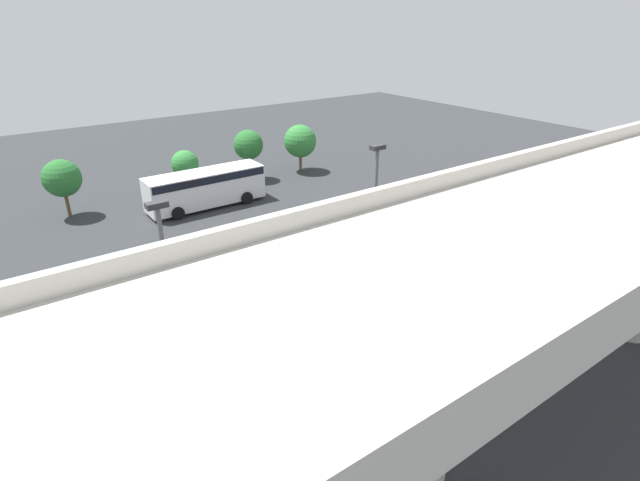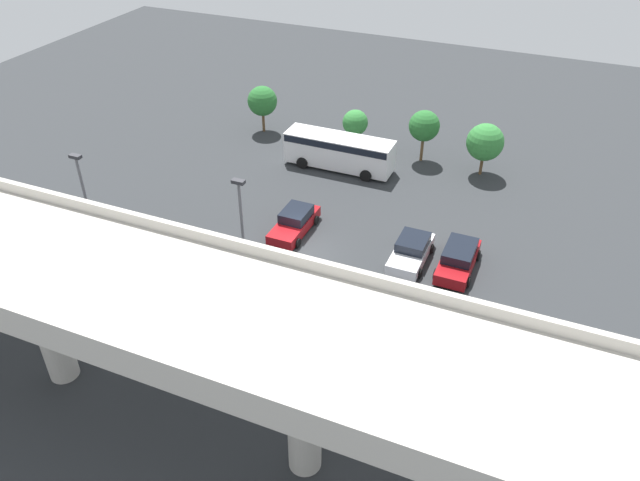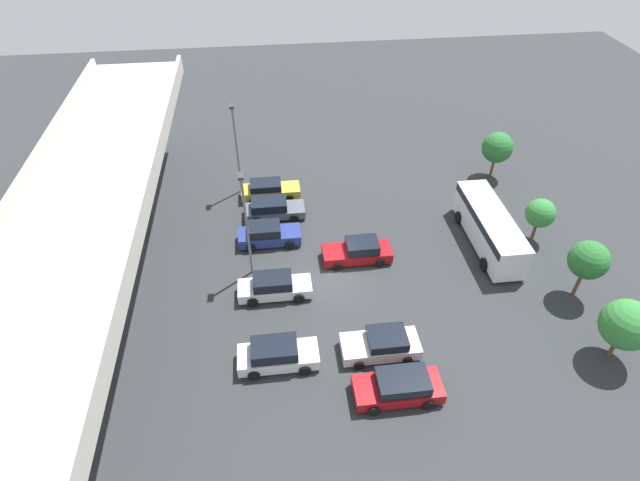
{
  "view_description": "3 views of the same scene",
  "coord_description": "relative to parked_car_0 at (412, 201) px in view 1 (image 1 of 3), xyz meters",
  "views": [
    {
      "loc": [
        15.61,
        21.7,
        13.38
      ],
      "look_at": [
        0.49,
        0.66,
        1.36
      ],
      "focal_mm": 28.0,
      "sensor_mm": 36.0,
      "label": 1
    },
    {
      "loc": [
        -14.04,
        30.08,
        23.85
      ],
      "look_at": [
        -1.6,
        0.93,
        1.84
      ],
      "focal_mm": 35.0,
      "sensor_mm": 36.0,
      "label": 2
    },
    {
      "loc": [
        -24.51,
        3.97,
        24.1
      ],
      "look_at": [
        1.43,
        0.89,
        2.03
      ],
      "focal_mm": 28.0,
      "sensor_mm": 36.0,
      "label": 3
    }
  ],
  "objects": [
    {
      "name": "highway_overpass",
      "position": [
        9.71,
        16.75,
        6.05
      ],
      "size": [
        41.92,
        7.57,
        8.44
      ],
      "color": "#BCB7AD",
      "rests_on": "ground_plane"
    },
    {
      "name": "parked_car_7",
      "position": [
        2.95,
        0.3,
        -0.05
      ],
      "size": [
        2.23,
        4.58,
        1.51
      ],
      "rotation": [
        0.0,
        0.0,
        1.57
      ],
      "color": "silver",
      "rests_on": "ground_plane"
    },
    {
      "name": "ground_plane",
      "position": [
        9.71,
        2.08,
        -0.76
      ],
      "size": [
        93.81,
        93.81,
        0.0
      ],
      "primitive_type": "plane",
      "color": "#2D3033"
    },
    {
      "name": "parked_car_0",
      "position": [
        0.0,
        0.0,
        0.0
      ],
      "size": [
        2.22,
        4.8,
        1.56
      ],
      "rotation": [
        0.0,
        0.0,
        1.57
      ],
      "color": "maroon",
      "rests_on": "ground_plane"
    },
    {
      "name": "lamp_post_near_aisle",
      "position": [
        20.83,
        8.5,
        3.82
      ],
      "size": [
        0.7,
        0.35,
        7.77
      ],
      "color": "slate",
      "rests_on": "ground_plane"
    },
    {
      "name": "parked_car_2",
      "position": [
        8.36,
        6.32,
        -0.0
      ],
      "size": [
        1.97,
        4.81,
        1.6
      ],
      "rotation": [
        0.0,
        0.0,
        -1.57
      ],
      "color": "silver",
      "rests_on": "ground_plane"
    },
    {
      "name": "parked_car_3",
      "position": [
        11.17,
        0.24,
        -0.02
      ],
      "size": [
        2.13,
        4.85,
        1.6
      ],
      "rotation": [
        0.0,
        0.0,
        1.57
      ],
      "color": "maroon",
      "rests_on": "ground_plane"
    },
    {
      "name": "tree_front_right",
      "position": [
        11.82,
        -13.13,
        1.67
      ],
      "size": [
        2.12,
        2.12,
        3.5
      ],
      "color": "brown",
      "rests_on": "ground_plane"
    },
    {
      "name": "shuttle_bus",
      "position": [
        11.79,
        -9.5,
        0.86
      ],
      "size": [
        8.71,
        2.64,
        2.7
      ],
      "color": "white",
      "rests_on": "ground_plane"
    },
    {
      "name": "lamp_post_mid_lot",
      "position": [
        10.7,
        7.77,
        3.93
      ],
      "size": [
        0.7,
        0.35,
        8.0
      ],
      "color": "slate",
      "rests_on": "ground_plane"
    },
    {
      "name": "tree_front_far_right",
      "position": [
        20.56,
        -13.33,
        2.08
      ],
      "size": [
        2.59,
        2.59,
        4.14
      ],
      "color": "brown",
      "rests_on": "ground_plane"
    },
    {
      "name": "tree_front_centre",
      "position": [
        6.06,
        -13.37,
        2.29
      ],
      "size": [
        2.48,
        2.48,
        4.3
      ],
      "color": "brown",
      "rests_on": "ground_plane"
    },
    {
      "name": "parked_car_4",
      "position": [
        13.79,
        6.49,
        0.0
      ],
      "size": [
        2.07,
        4.54,
        1.61
      ],
      "rotation": [
        0.0,
        0.0,
        -1.57
      ],
      "color": "navy",
      "rests_on": "ground_plane"
    },
    {
      "name": "parked_car_6",
      "position": [
        19.62,
        6.17,
        -0.04
      ],
      "size": [
        2.0,
        4.82,
        1.49
      ],
      "rotation": [
        0.0,
        0.0,
        -1.57
      ],
      "color": "gold",
      "rests_on": "ground_plane"
    },
    {
      "name": "parked_car_1",
      "position": [
        2.87,
        6.42,
        0.04
      ],
      "size": [
        2.09,
        4.62,
        1.67
      ],
      "rotation": [
        0.0,
        0.0,
        -1.57
      ],
      "color": "silver",
      "rests_on": "ground_plane"
    },
    {
      "name": "tree_front_left",
      "position": [
        1.11,
        -12.94,
        2.0
      ],
      "size": [
        2.88,
        2.88,
        4.2
      ],
      "color": "brown",
      "rests_on": "ground_plane"
    },
    {
      "name": "parked_car_5",
      "position": [
        16.95,
        6.02,
        -0.02
      ],
      "size": [
        2.1,
        4.71,
        1.52
      ],
      "rotation": [
        0.0,
        0.0,
        -1.57
      ],
      "color": "#515660",
      "rests_on": "ground_plane"
    }
  ]
}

